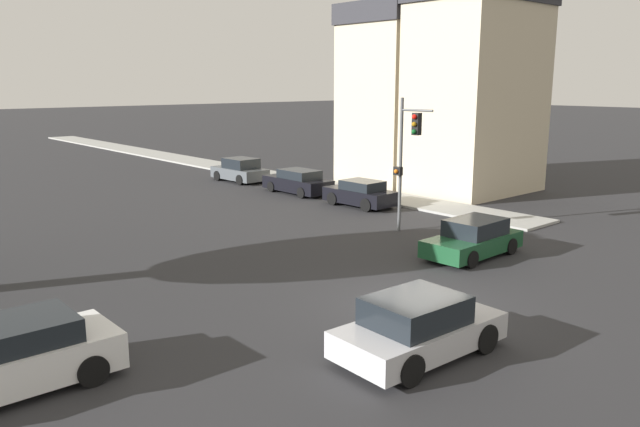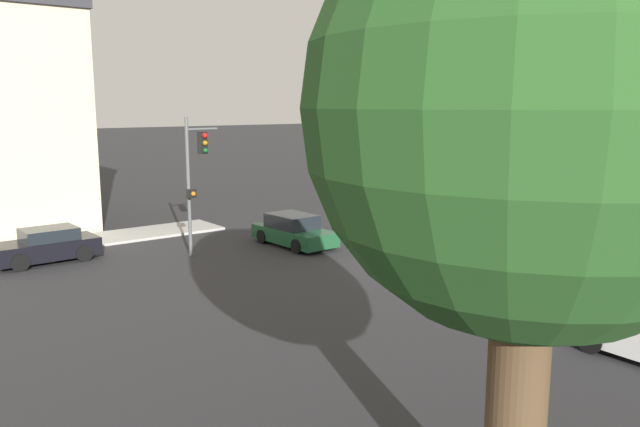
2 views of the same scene
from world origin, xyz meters
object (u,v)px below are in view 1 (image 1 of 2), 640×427
Objects in this scene: crossing_car_2 at (14,357)px; parked_car_0 at (360,194)px; crossing_car_0 at (418,328)px; crossing_car_1 at (473,239)px; traffic_signal at (407,147)px; parked_car_2 at (240,171)px; parked_car_1 at (298,182)px.

crossing_car_2 is 1.08× the size of parked_car_0.
crossing_car_0 reaches higher than crossing_car_1.
traffic_signal is 1.41× the size of parked_car_2.
parked_car_1 is at bearing -105.40° from crossing_car_1.
traffic_signal reaches higher than crossing_car_2.
traffic_signal is 1.45× the size of parked_car_0.
crossing_car_0 reaches higher than parked_car_0.
traffic_signal is 1.33× the size of crossing_car_0.
crossing_car_0 is at bearing 152.40° from parked_car_2.
parked_car_1 reaches higher than parked_car_0.
parked_car_0 is 10.92m from parked_car_2.
parked_car_2 is at bearing 66.61° from crossing_car_0.
traffic_signal is 6.54m from parked_car_0.
traffic_signal is at bearing 168.86° from parked_car_2.
parked_car_2 is (0.01, 5.85, 0.04)m from parked_car_1.
crossing_car_0 is at bearing 25.71° from crossing_car_1.
parked_car_2 is at bearing -0.03° from parked_car_1.
crossing_car_0 is 9.13m from crossing_car_1.
crossing_car_0 is at bearing 149.89° from crossing_car_2.
crossing_car_2 is 1.05× the size of parked_car_2.
parked_car_1 is (0.01, 5.06, 0.01)m from parked_car_0.
crossing_car_2 reaches higher than parked_car_1.
traffic_signal is at bearing 166.04° from parked_car_1.
crossing_car_1 is 1.05× the size of parked_car_2.
parked_car_2 reaches higher than parked_car_0.
crossing_car_1 is at bearing 157.24° from parked_car_0.
crossing_car_0 is at bearing 137.25° from parked_car_0.
parked_car_0 is at bearing 179.95° from parked_car_1.
crossing_car_2 reaches higher than parked_car_0.
crossing_car_0 is 1.01× the size of crossing_car_2.
parked_car_0 is (3.54, 9.35, 0.00)m from crossing_car_1.
traffic_signal is 12.66m from crossing_car_0.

